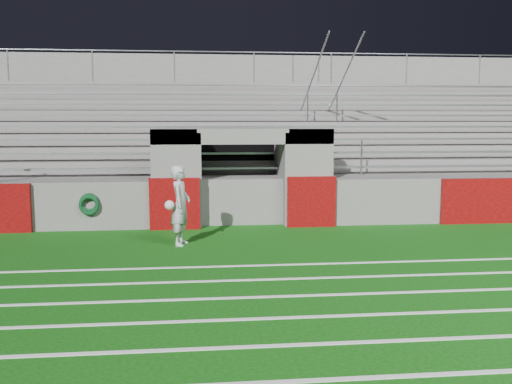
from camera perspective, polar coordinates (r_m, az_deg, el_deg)
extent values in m
plane|color=#0D4A0C|center=(12.20, -0.05, -6.20)|extent=(90.00, 90.00, 0.00)
cube|color=white|center=(6.57, 5.70, -18.25)|extent=(28.00, 0.09, 0.01)
cube|color=white|center=(7.47, 4.09, -15.00)|extent=(28.00, 0.09, 0.01)
cube|color=white|center=(8.39, 2.86, -12.45)|extent=(28.00, 0.09, 0.01)
cube|color=white|center=(9.33, 1.90, -10.41)|extent=(28.00, 0.09, 0.01)
cube|color=white|center=(10.28, 1.13, -8.73)|extent=(28.00, 0.09, 0.01)
cube|color=white|center=(11.23, 0.49, -7.34)|extent=(28.00, 0.09, 0.01)
cube|color=slate|center=(15.39, -8.10, 1.43)|extent=(1.20, 1.00, 2.60)
cube|color=slate|center=(15.68, 5.17, 1.57)|extent=(1.20, 1.00, 2.60)
cube|color=black|center=(17.12, -1.86, 1.90)|extent=(2.60, 0.20, 2.50)
cube|color=slate|center=(15.98, -5.69, 1.50)|extent=(0.10, 2.20, 2.50)
cube|color=slate|center=(16.16, 2.50, 1.59)|extent=(0.10, 2.20, 2.50)
cube|color=slate|center=(15.36, -1.41, 5.60)|extent=(4.80, 1.00, 0.40)
cube|color=slate|center=(19.27, -2.32, 2.19)|extent=(26.00, 8.00, 0.20)
cube|color=slate|center=(19.33, -2.32, 0.35)|extent=(26.00, 8.00, 1.05)
cube|color=#5D0709|center=(14.92, -8.13, -1.17)|extent=(1.30, 0.15, 1.35)
cube|color=#5D0709|center=(15.21, 5.55, -0.97)|extent=(1.30, 0.15, 1.35)
cube|color=#5D0709|center=(16.80, 21.46, -0.84)|extent=(2.20, 0.15, 1.25)
cube|color=#989AA0|center=(16.33, -1.67, 2.42)|extent=(23.00, 0.28, 0.06)
cube|color=slate|center=(17.18, -1.88, 2.56)|extent=(24.00, 0.75, 0.38)
cube|color=#989AA0|center=(17.05, -1.86, 3.90)|extent=(23.00, 0.28, 0.06)
cube|color=slate|center=(17.91, -2.06, 3.36)|extent=(24.00, 0.75, 0.76)
cube|color=#989AA0|center=(17.78, -2.04, 5.26)|extent=(23.00, 0.28, 0.06)
cube|color=slate|center=(18.65, -2.22, 4.09)|extent=(24.00, 0.75, 1.14)
cube|color=#989AA0|center=(18.52, -2.21, 6.51)|extent=(23.00, 0.28, 0.06)
cube|color=slate|center=(19.39, -2.37, 4.77)|extent=(24.00, 0.75, 1.52)
cube|color=#989AA0|center=(19.27, -2.37, 7.67)|extent=(23.00, 0.28, 0.06)
cube|color=slate|center=(20.13, -2.51, 5.40)|extent=(24.00, 0.75, 1.90)
cube|color=#989AA0|center=(20.03, -2.51, 8.74)|extent=(23.00, 0.28, 0.06)
cube|color=slate|center=(20.87, -2.64, 5.98)|extent=(24.00, 0.75, 2.28)
cube|color=#989AA0|center=(20.79, -2.65, 9.73)|extent=(23.00, 0.28, 0.06)
cube|color=slate|center=(21.62, -2.76, 6.53)|extent=(24.00, 0.75, 2.66)
cube|color=#989AA0|center=(21.56, -2.77, 10.65)|extent=(23.00, 0.28, 0.06)
cube|color=slate|center=(22.29, -2.86, 6.71)|extent=(26.00, 0.60, 5.29)
cylinder|color=#A5A8AD|center=(16.42, 7.15, 3.38)|extent=(0.05, 0.05, 1.00)
cylinder|color=#A5A8AD|center=(19.32, 5.18, 8.48)|extent=(0.05, 0.05, 1.00)
cylinder|color=#A5A8AD|center=(22.36, 3.70, 12.21)|extent=(0.05, 0.05, 1.00)
cylinder|color=#A5A8AD|center=(19.34, 5.20, 9.96)|extent=(0.05, 6.02, 3.08)
cylinder|color=#A5A8AD|center=(16.68, 10.50, 3.37)|extent=(0.05, 0.05, 1.00)
cylinder|color=#A5A8AD|center=(19.54, 8.09, 8.42)|extent=(0.05, 0.05, 1.00)
cylinder|color=#A5A8AD|center=(22.55, 6.27, 12.14)|extent=(0.05, 0.05, 1.00)
cylinder|color=#A5A8AD|center=(19.56, 8.12, 9.88)|extent=(0.05, 6.02, 3.08)
cylinder|color=#A5A8AD|center=(23.06, -23.56, 11.61)|extent=(0.05, 0.05, 1.10)
cylinder|color=#A5A8AD|center=(22.37, -16.05, 12.08)|extent=(0.05, 0.05, 1.10)
cylinder|color=#A5A8AD|center=(22.06, -8.17, 12.35)|extent=(0.05, 0.05, 1.10)
cylinder|color=#A5A8AD|center=(22.16, -0.21, 12.40)|extent=(0.05, 0.05, 1.10)
cylinder|color=#A5A8AD|center=(22.66, 7.53, 12.22)|extent=(0.05, 0.05, 1.10)
cylinder|color=#A5A8AD|center=(23.54, 14.81, 11.86)|extent=(0.05, 0.05, 1.10)
cylinder|color=#A5A8AD|center=(24.75, 21.45, 11.37)|extent=(0.05, 0.05, 1.10)
cylinder|color=#A5A8AD|center=(22.14, -2.87, 13.83)|extent=(24.00, 0.05, 0.05)
imported|color=#B7BBC2|center=(13.02, -7.55, -1.33)|extent=(0.56, 0.74, 1.82)
sphere|color=white|center=(12.81, -8.66, -1.30)|extent=(0.21, 0.21, 0.21)
torus|color=#0C3E1B|center=(15.15, -16.33, -1.02)|extent=(0.50, 0.09, 0.50)
torus|color=#0C3D1C|center=(15.11, -16.36, -1.29)|extent=(0.52, 0.10, 0.52)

